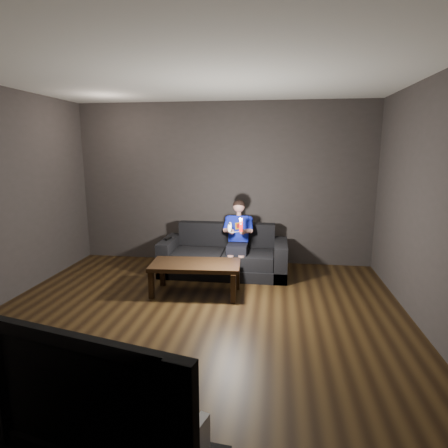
# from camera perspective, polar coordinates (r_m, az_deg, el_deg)

# --- Properties ---
(floor) EXTENTS (5.00, 5.00, 0.00)m
(floor) POSITION_cam_1_polar(r_m,az_deg,el_deg) (4.34, -5.00, -15.13)
(floor) COLOR black
(floor) RESTS_ON ground
(back_wall) EXTENTS (5.00, 0.04, 2.70)m
(back_wall) POSITION_cam_1_polar(r_m,az_deg,el_deg) (6.37, -0.14, 6.13)
(back_wall) COLOR #36312F
(back_wall) RESTS_ON ground
(front_wall) EXTENTS (5.00, 0.04, 2.70)m
(front_wall) POSITION_cam_1_polar(r_m,az_deg,el_deg) (1.67, -25.75, -10.34)
(front_wall) COLOR #36312F
(front_wall) RESTS_ON ground
(right_wall) EXTENTS (0.04, 5.00, 2.70)m
(right_wall) POSITION_cam_1_polar(r_m,az_deg,el_deg) (4.15, 30.62, 1.67)
(right_wall) COLOR #36312F
(right_wall) RESTS_ON ground
(ceiling) EXTENTS (5.00, 5.00, 0.02)m
(ceiling) POSITION_cam_1_polar(r_m,az_deg,el_deg) (3.96, -5.73, 22.47)
(ceiling) COLOR silver
(ceiling) RESTS_ON back_wall
(sofa) EXTENTS (1.95, 0.84, 0.75)m
(sofa) POSITION_cam_1_polar(r_m,az_deg,el_deg) (5.91, 0.02, -5.19)
(sofa) COLOR black
(sofa) RESTS_ON floor
(child) EXTENTS (0.45, 0.56, 1.11)m
(child) POSITION_cam_1_polar(r_m,az_deg,el_deg) (5.74, 2.16, -1.33)
(child) COLOR black
(child) RESTS_ON sofa
(wii_remote_red) EXTENTS (0.05, 0.07, 0.20)m
(wii_remote_red) POSITION_cam_1_polar(r_m,az_deg,el_deg) (5.27, 2.61, -0.14)
(wii_remote_red) COLOR red
(wii_remote_red) RESTS_ON child
(nunchuk_white) EXTENTS (0.08, 0.10, 0.16)m
(nunchuk_white) POSITION_cam_1_polar(r_m,az_deg,el_deg) (5.30, 0.88, -0.48)
(nunchuk_white) COLOR silver
(nunchuk_white) RESTS_ON child
(wii_remote_black) EXTENTS (0.07, 0.17, 0.03)m
(wii_remote_black) POSITION_cam_1_polar(r_m,az_deg,el_deg) (5.95, -8.49, -2.21)
(wii_remote_black) COLOR black
(wii_remote_black) RESTS_ON sofa
(coffee_table) EXTENTS (1.23, 0.67, 0.43)m
(coffee_table) POSITION_cam_1_polar(r_m,az_deg,el_deg) (5.07, -4.36, -6.57)
(coffee_table) COLOR black
(coffee_table) RESTS_ON floor
(tv) EXTENTS (1.20, 0.43, 0.69)m
(tv) POSITION_cam_1_polar(r_m,az_deg,el_deg) (2.07, -18.97, -22.68)
(tv) COLOR black
(tv) RESTS_ON media_console
(wii_console) EXTENTS (0.10, 0.17, 0.21)m
(wii_console) POSITION_cam_1_polar(r_m,az_deg,el_deg) (2.07, -4.04, -30.27)
(wii_console) COLOR silver
(wii_console) RESTS_ON media_console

